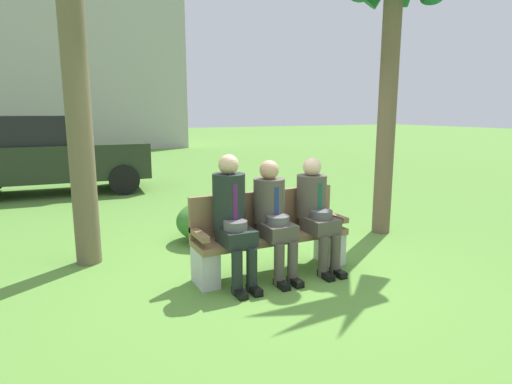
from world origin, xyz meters
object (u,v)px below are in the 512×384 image
at_px(seated_man_right, 316,208).
at_px(building_backdrop, 64,35).
at_px(park_bench, 270,235).
at_px(seated_man_left, 232,214).
at_px(shrub_near_bench, 209,221).
at_px(seated_man_middle, 273,213).
at_px(parked_car_near, 52,155).

xyz_separation_m(seated_man_right, building_backdrop, (-1.41, 19.71, 4.66)).
bearing_deg(park_bench, seated_man_left, -166.00).
distance_m(seated_man_right, shrub_near_bench, 1.75).
bearing_deg(seated_man_middle, parked_car_near, 107.55).
xyz_separation_m(seated_man_right, shrub_near_bench, (-0.72, 1.54, -0.42)).
bearing_deg(park_bench, shrub_near_bench, 98.33).
bearing_deg(building_backdrop, parked_car_near, -94.90).
height_order(seated_man_left, seated_man_middle, seated_man_left).
bearing_deg(seated_man_left, shrub_near_bench, 79.05).
bearing_deg(seated_man_right, park_bench, 165.58).
relative_size(park_bench, seated_man_left, 1.31).
bearing_deg(building_backdrop, seated_man_left, -88.88).
distance_m(seated_man_right, building_backdrop, 20.30).
bearing_deg(seated_man_right, shrub_near_bench, 115.20).
xyz_separation_m(seated_man_middle, seated_man_right, (0.55, 0.00, 0.00)).
bearing_deg(shrub_near_bench, seated_man_right, -64.80).
relative_size(shrub_near_bench, parked_car_near, 0.23).
bearing_deg(building_backdrop, seated_man_right, -85.92).
height_order(parked_car_near, building_backdrop, building_backdrop).
bearing_deg(seated_man_middle, building_backdrop, 92.49).
bearing_deg(seated_man_right, parked_car_near, 111.94).
distance_m(seated_man_left, shrub_near_bench, 1.63).
xyz_separation_m(seated_man_middle, shrub_near_bench, (-0.18, 1.54, -0.42)).
xyz_separation_m(seated_man_left, shrub_near_bench, (0.30, 1.53, -0.46)).
bearing_deg(building_backdrop, shrub_near_bench, -87.85).
height_order(seated_man_right, parked_car_near, parked_car_near).
bearing_deg(seated_man_left, seated_man_middle, -1.02).
bearing_deg(shrub_near_bench, seated_man_left, -100.95).
xyz_separation_m(park_bench, building_backdrop, (-0.89, 19.58, 4.95)).
distance_m(seated_man_left, seated_man_right, 1.02).
relative_size(seated_man_middle, seated_man_right, 1.00).
relative_size(park_bench, seated_man_right, 1.39).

